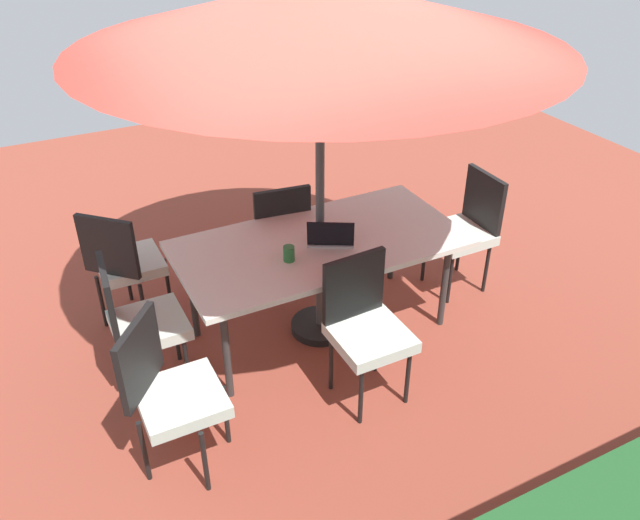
{
  "coord_description": "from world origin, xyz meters",
  "views": [
    {
      "loc": [
        1.76,
        3.46,
        3.07
      ],
      "look_at": [
        0.0,
        0.0,
        0.62
      ],
      "focal_mm": 36.24,
      "sensor_mm": 36.0,
      "label": 1
    }
  ],
  "objects_px": {
    "chair_west": "(466,226)",
    "chair_southeast": "(124,261)",
    "patio_umbrella": "(320,15)",
    "chair_north": "(365,324)",
    "chair_east": "(138,319)",
    "chair_south": "(278,231)",
    "chair_northeast": "(169,389)",
    "cup": "(289,254)",
    "dining_table": "(320,248)",
    "laptop": "(331,238)"
  },
  "relations": [
    {
      "from": "chair_north",
      "to": "laptop",
      "type": "xyz_separation_m",
      "value": [
        -0.09,
        -0.65,
        0.27
      ]
    },
    {
      "from": "dining_table",
      "to": "chair_north",
      "type": "xyz_separation_m",
      "value": [
        0.04,
        0.71,
        -0.17
      ]
    },
    {
      "from": "chair_north",
      "to": "laptop",
      "type": "height_order",
      "value": "laptop"
    },
    {
      "from": "patio_umbrella",
      "to": "chair_north",
      "type": "xyz_separation_m",
      "value": [
        0.04,
        0.71,
        -1.73
      ]
    },
    {
      "from": "laptop",
      "to": "chair_north",
      "type": "bearing_deg",
      "value": 111.24
    },
    {
      "from": "chair_northeast",
      "to": "chair_southeast",
      "type": "xyz_separation_m",
      "value": [
        -0.08,
        -1.46,
        0.0
      ]
    },
    {
      "from": "chair_southeast",
      "to": "chair_east",
      "type": "xyz_separation_m",
      "value": [
        0.08,
        0.75,
        0.0
      ]
    },
    {
      "from": "chair_west",
      "to": "laptop",
      "type": "relative_size",
      "value": 2.45
    },
    {
      "from": "chair_southeast",
      "to": "cup",
      "type": "height_order",
      "value": "chair_southeast"
    },
    {
      "from": "chair_north",
      "to": "chair_south",
      "type": "relative_size",
      "value": 1.0
    },
    {
      "from": "chair_east",
      "to": "chair_south",
      "type": "bearing_deg",
      "value": -58.12
    },
    {
      "from": "patio_umbrella",
      "to": "chair_east",
      "type": "bearing_deg",
      "value": 0.35
    },
    {
      "from": "dining_table",
      "to": "chair_east",
      "type": "bearing_deg",
      "value": 0.35
    },
    {
      "from": "patio_umbrella",
      "to": "chair_northeast",
      "type": "relative_size",
      "value": 3.04
    },
    {
      "from": "chair_northeast",
      "to": "chair_southeast",
      "type": "relative_size",
      "value": 1.0
    },
    {
      "from": "chair_northeast",
      "to": "chair_west",
      "type": "height_order",
      "value": "same"
    },
    {
      "from": "chair_west",
      "to": "laptop",
      "type": "height_order",
      "value": "laptop"
    },
    {
      "from": "chair_north",
      "to": "chair_southeast",
      "type": "height_order",
      "value": "same"
    },
    {
      "from": "cup",
      "to": "chair_northeast",
      "type": "bearing_deg",
      "value": 30.35
    },
    {
      "from": "chair_east",
      "to": "cup",
      "type": "relative_size",
      "value": 9.14
    },
    {
      "from": "laptop",
      "to": "chair_south",
      "type": "bearing_deg",
      "value": -52.48
    },
    {
      "from": "chair_north",
      "to": "chair_northeast",
      "type": "xyz_separation_m",
      "value": [
        1.27,
        0.01,
        0.0
      ]
    },
    {
      "from": "patio_umbrella",
      "to": "chair_southeast",
      "type": "bearing_deg",
      "value": -31.06
    },
    {
      "from": "patio_umbrella",
      "to": "chair_east",
      "type": "distance_m",
      "value": 2.17
    },
    {
      "from": "patio_umbrella",
      "to": "chair_west",
      "type": "distance_m",
      "value": 2.18
    },
    {
      "from": "patio_umbrella",
      "to": "chair_northeast",
      "type": "xyz_separation_m",
      "value": [
        1.31,
        0.72,
        -1.73
      ]
    },
    {
      "from": "chair_northeast",
      "to": "chair_west",
      "type": "distance_m",
      "value": 2.73
    },
    {
      "from": "chair_south",
      "to": "chair_west",
      "type": "relative_size",
      "value": 1.0
    },
    {
      "from": "patio_umbrella",
      "to": "chair_southeast",
      "type": "height_order",
      "value": "patio_umbrella"
    },
    {
      "from": "chair_south",
      "to": "laptop",
      "type": "distance_m",
      "value": 0.75
    },
    {
      "from": "dining_table",
      "to": "cup",
      "type": "distance_m",
      "value": 0.34
    },
    {
      "from": "chair_southeast",
      "to": "dining_table",
      "type": "bearing_deg",
      "value": -166.9
    },
    {
      "from": "chair_north",
      "to": "dining_table",
      "type": "bearing_deg",
      "value": 83.66
    },
    {
      "from": "dining_table",
      "to": "patio_umbrella",
      "type": "distance_m",
      "value": 1.56
    },
    {
      "from": "chair_west",
      "to": "cup",
      "type": "bearing_deg",
      "value": -83.96
    },
    {
      "from": "chair_north",
      "to": "chair_east",
      "type": "xyz_separation_m",
      "value": [
        1.27,
        -0.7,
        0.0
      ]
    },
    {
      "from": "chair_west",
      "to": "chair_southeast",
      "type": "bearing_deg",
      "value": -105.12
    },
    {
      "from": "chair_north",
      "to": "chair_west",
      "type": "distance_m",
      "value": 1.54
    },
    {
      "from": "laptop",
      "to": "chair_west",
      "type": "bearing_deg",
      "value": -147.02
    },
    {
      "from": "dining_table",
      "to": "patio_umbrella",
      "type": "bearing_deg",
      "value": 0.0
    },
    {
      "from": "dining_table",
      "to": "chair_north",
      "type": "relative_size",
      "value": 2.05
    },
    {
      "from": "patio_umbrella",
      "to": "chair_southeast",
      "type": "relative_size",
      "value": 3.04
    },
    {
      "from": "dining_table",
      "to": "cup",
      "type": "height_order",
      "value": "cup"
    },
    {
      "from": "chair_north",
      "to": "chair_south",
      "type": "bearing_deg",
      "value": 87.18
    },
    {
      "from": "chair_west",
      "to": "chair_southeast",
      "type": "xyz_separation_m",
      "value": [
        2.55,
        -0.72,
        0.0
      ]
    },
    {
      "from": "chair_northeast",
      "to": "cup",
      "type": "bearing_deg",
      "value": -20.84
    },
    {
      "from": "chair_east",
      "to": "chair_northeast",
      "type": "bearing_deg",
      "value": -174.95
    },
    {
      "from": "chair_east",
      "to": "chair_west",
      "type": "bearing_deg",
      "value": -84.53
    },
    {
      "from": "chair_north",
      "to": "chair_northeast",
      "type": "relative_size",
      "value": 1.0
    },
    {
      "from": "patio_umbrella",
      "to": "chair_north",
      "type": "relative_size",
      "value": 3.04
    }
  ]
}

